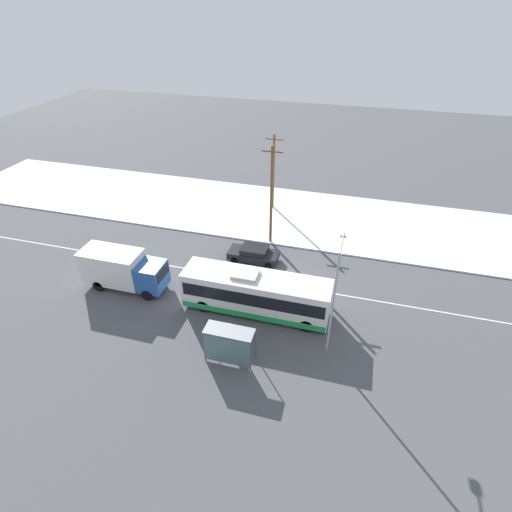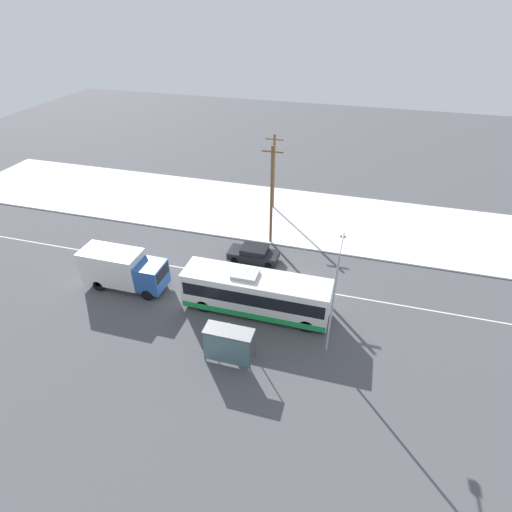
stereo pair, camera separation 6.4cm
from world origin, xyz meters
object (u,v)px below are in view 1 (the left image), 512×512
at_px(sedan_car, 254,253).
at_px(streetlamp, 336,287).
at_px(city_bus, 256,293).
at_px(utility_pole_roadside, 271,195).
at_px(bus_shelter, 228,342).
at_px(utility_pole_snowlot, 273,171).
at_px(pedestrian_at_stop, 230,331).
at_px(box_truck, 122,269).

bearing_deg(sedan_car, streetlamp, 132.48).
relative_size(city_bus, utility_pole_roadside, 1.15).
relative_size(bus_shelter, utility_pole_snowlot, 0.39).
distance_m(pedestrian_at_stop, bus_shelter, 1.61).
bearing_deg(sedan_car, city_bus, 107.33).
distance_m(box_truck, bus_shelter, 11.50).
bearing_deg(pedestrian_at_stop, utility_pole_roadside, 92.05).
relative_size(box_truck, utility_pole_snowlot, 0.83).
bearing_deg(utility_pole_snowlot, pedestrian_at_stop, -84.50).
height_order(city_bus, utility_pole_roadside, utility_pole_roadside).
xyz_separation_m(city_bus, bus_shelter, (-0.37, -5.09, 0.09)).
distance_m(box_truck, pedestrian_at_stop, 10.57).
xyz_separation_m(sedan_car, pedestrian_at_stop, (1.13, -9.77, 0.35)).
bearing_deg(utility_pole_snowlot, sedan_car, -85.56).
bearing_deg(utility_pole_roadside, utility_pole_snowlot, 101.94).
relative_size(streetlamp, utility_pole_snowlot, 0.97).
bearing_deg(box_truck, streetlamp, -6.71).
xyz_separation_m(bus_shelter, utility_pole_snowlot, (-2.33, 21.38, 2.46)).
distance_m(pedestrian_at_stop, utility_pole_snowlot, 20.26).
xyz_separation_m(box_truck, pedestrian_at_stop, (9.92, -3.59, -0.62)).
xyz_separation_m(utility_pole_roadside, utility_pole_snowlot, (-1.45, 6.87, -0.63)).
bearing_deg(streetlamp, utility_pole_roadside, 120.61).
bearing_deg(box_truck, bus_shelter, -25.99).
distance_m(city_bus, box_truck, 10.70).
height_order(sedan_car, pedestrian_at_stop, pedestrian_at_stop).
distance_m(sedan_car, utility_pole_snowlot, 10.75).
distance_m(city_bus, streetlamp, 6.67).
bearing_deg(box_truck, pedestrian_at_stop, -19.91).
relative_size(bus_shelter, utility_pole_roadside, 0.34).
relative_size(box_truck, sedan_car, 1.53).
xyz_separation_m(pedestrian_at_stop, bus_shelter, (0.41, -1.44, 0.58)).
distance_m(sedan_car, streetlamp, 11.69).
height_order(box_truck, utility_pole_roadside, utility_pole_roadside).
distance_m(city_bus, pedestrian_at_stop, 3.76).
bearing_deg(streetlamp, box_truck, 173.29).
xyz_separation_m(streetlamp, utility_pole_snowlot, (-8.19, 18.25, -0.69)).
bearing_deg(utility_pole_snowlot, bus_shelter, -83.77).
height_order(bus_shelter, utility_pole_snowlot, utility_pole_snowlot).
relative_size(sedan_car, bus_shelter, 1.39).
xyz_separation_m(city_bus, sedan_car, (-1.91, 6.12, -0.83)).
relative_size(city_bus, utility_pole_snowlot, 1.33).
xyz_separation_m(bus_shelter, streetlamp, (5.85, 3.13, 3.16)).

